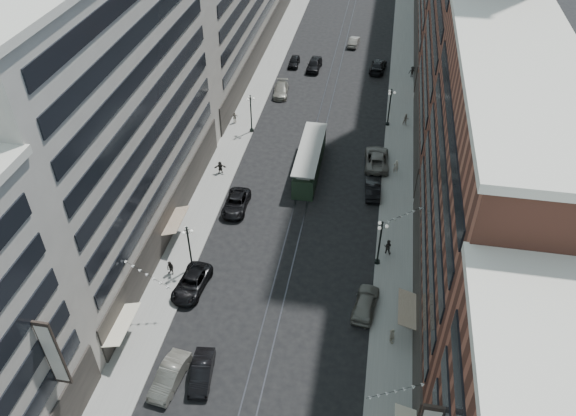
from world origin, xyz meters
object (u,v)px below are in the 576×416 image
Objects in this scene: car_13 at (314,64)px; pedestrian_8 at (396,166)px; pedestrian_7 at (388,247)px; pedestrian_5 at (220,167)px; car_2 at (192,283)px; pedestrian_2 at (170,268)px; streetcar at (310,161)px; pedestrian_9 at (412,72)px; car_7 at (236,203)px; car_4 at (366,303)px; car_1 at (170,376)px; car_8 at (281,90)px; car_14 at (354,41)px; car_11 at (377,159)px; lamppost_sw_mid at (251,112)px; car_12 at (378,66)px; pedestrian_extra_0 at (406,119)px; pedestrian_6 at (235,117)px; lamppost_se_mid at (390,106)px; lamppost_sw_far at (189,247)px; pedestrian_4 at (392,336)px; car_10 at (373,188)px; lamppost_se_far at (380,241)px; car_5 at (202,372)px; car_9 at (294,62)px.

car_13 is 2.85× the size of pedestrian_8.
pedestrian_5 is at bearing -15.37° from pedestrian_7.
car_2 is 3.46× the size of pedestrian_2.
streetcar is 6.91× the size of pedestrian_9.
car_4 is at bearing -39.96° from car_7.
car_1 is 29.90m from pedestrian_5.
car_8 is 22.21m from pedestrian_5.
pedestrian_7 reaches higher than car_14.
car_14 is at bearing -84.23° from car_11.
car_1 reaches higher than car_8.
lamppost_sw_mid is 0.95× the size of car_12.
car_12 is (14.21, 11.03, 0.09)m from car_8.
pedestrian_7 is 26.76m from pedestrian_extra_0.
streetcar is 2.21× the size of car_2.
pedestrian_6 is 0.93× the size of pedestrian_9.
car_2 is 3.12× the size of pedestrian_9.
pedestrian_9 is (19.70, 37.56, 0.27)m from car_7.
lamppost_se_mid is (18.40, 5.00, 0.00)m from lamppost_sw_mid.
car_12 is at bearing 71.94° from lamppost_sw_far.
lamppost_se_mid is (18.40, 32.00, 0.00)m from lamppost_sw_far.
car_2 is at bearing -123.75° from pedestrian_9.
car_4 is at bearing -59.01° from lamppost_sw_mid.
lamppost_sw_far is 3.16× the size of pedestrian_4.
car_4 is at bearing 6.86° from car_2.
car_10 is 2.62× the size of pedestrian_8.
lamppost_se_mid is at bearing -98.12° from pedestrian_8.
lamppost_se_far is 0.87× the size of car_11.
pedestrian_extra_0 is (23.72, 3.54, 0.03)m from pedestrian_6.
lamppost_se_mid is 3.33× the size of pedestrian_6.
car_4 is at bearing 18.23° from pedestrian_2.
lamppost_se_far is 0.99× the size of car_2.
lamppost_se_mid is 15.93m from streetcar.
pedestrian_5 reaches higher than car_14.
pedestrian_8 reaches higher than pedestrian_6.
lamppost_se_mid is 11.81m from pedestrian_8.
lamppost_sw_far is 3.41× the size of pedestrian_2.
car_5 is at bearing -94.27° from pedestrian_5.
car_10 is at bearing 126.12° from pedestrian_6.
pedestrian_2 is 49.94m from car_13.
car_7 is at bearing 24.69° from pedestrian_4.
car_13 is at bearing -16.00° from car_9.
car_8 is at bearing 70.50° from car_14.
car_4 is at bearing 97.76° from car_12.
streetcar reaches higher than pedestrian_extra_0.
pedestrian_extra_0 is (20.07, 35.02, 0.24)m from car_2.
lamppost_sw_far is 1.14× the size of car_10.
pedestrian_extra_0 is at bearing -24.74° from pedestrian_4.
lamppost_sw_mid is 0.99× the size of car_2.
car_14 is (10.60, 61.83, -0.03)m from car_2.
lamppost_se_far reaches higher than car_4.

